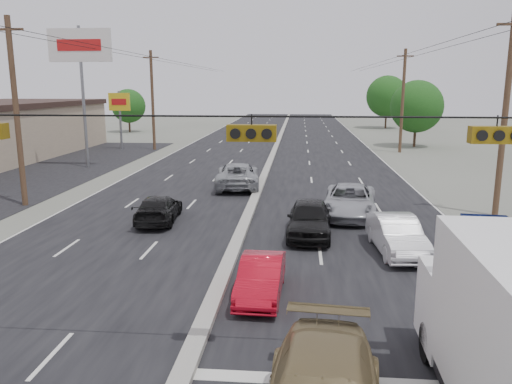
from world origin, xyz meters
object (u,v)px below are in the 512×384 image
utility_pole_left_c (153,100)px  red_sedan (261,278)px  queue_car_a (309,219)px  queue_car_d (500,251)px  pole_sign_billboard (80,54)px  tree_right_mid (417,107)px  utility_pole_left_b (16,112)px  queue_car_c (350,201)px  pole_sign_far (120,107)px  tree_left_far (129,106)px  utility_pole_right_c (403,100)px  queue_car_b (397,235)px  oncoming_far (238,175)px  oncoming_near (159,209)px  tree_right_far (387,96)px  utility_pole_right_b (505,114)px

utility_pole_left_c → red_sedan: bearing=-68.9°
queue_car_a → queue_car_d: bearing=-27.2°
pole_sign_billboard → tree_right_mid: pole_sign_billboard is taller
utility_pole_left_b → queue_car_d: size_ratio=1.95×
utility_pole_left_b → queue_car_c: (17.59, -0.75, -4.34)m
pole_sign_far → tree_right_mid: (31.00, 5.00, -0.07)m
utility_pole_left_c → utility_pole_left_b: bearing=-90.0°
tree_left_far → queue_car_d: tree_left_far is taller
utility_pole_right_c → queue_car_a: 31.24m
red_sedan → queue_car_b: size_ratio=0.84×
pole_sign_far → utility_pole_left_c: bearing=0.0°
pole_sign_billboard → queue_car_c: 25.26m
utility_pole_left_b → queue_car_c: 18.13m
pole_sign_billboard → queue_car_b: size_ratio=2.50×
utility_pole_left_b → oncoming_far: size_ratio=1.72×
tree_right_mid → utility_pole_left_b: bearing=-132.5°
pole_sign_billboard → queue_car_a: 26.00m
tree_left_far → queue_car_d: size_ratio=1.20×
pole_sign_far → pole_sign_billboard: bearing=-82.9°
utility_pole_left_b → oncoming_near: size_ratio=2.28×
tree_right_far → utility_pole_left_c: bearing=-133.5°
tree_right_far → queue_car_d: bearing=-95.8°
utility_pole_right_b → tree_left_far: bearing=127.5°
utility_pole_left_c → oncoming_far: bearing=-59.9°
pole_sign_billboard → pole_sign_far: (-1.50, 12.00, -4.46)m
utility_pole_left_b → pole_sign_billboard: bearing=98.7°
utility_pole_right_c → tree_left_far: bearing=149.9°
tree_right_mid → queue_car_d: 38.72m
utility_pole_right_b → queue_car_b: utility_pole_right_b is taller
utility_pole_right_b → tree_left_far: 56.72m
pole_sign_billboard → tree_left_far: (-7.50, 32.00, -5.15)m
pole_sign_far → red_sedan: (17.40, -36.01, -3.80)m
pole_sign_billboard → queue_car_b: bearing=-42.9°
tree_right_far → tree_left_far: bearing=-165.3°
utility_pole_left_b → oncoming_far: utility_pole_left_b is taller
tree_left_far → queue_car_b: (28.37, -51.43, -2.99)m
queue_car_c → tree_right_mid: bearing=79.3°
tree_left_far → queue_car_a: size_ratio=1.33×
queue_car_b → oncoming_far: 14.61m
oncoming_far → utility_pole_right_b: bearing=151.2°
pole_sign_billboard → oncoming_far: (13.07, -7.08, -8.06)m
utility_pole_left_c → utility_pole_right_c: 25.00m
pole_sign_far → utility_pole_right_b: bearing=-41.3°
utility_pole_right_b → queue_car_b: 9.90m
utility_pole_right_c → oncoming_far: utility_pole_right_c is taller
utility_pole_left_b → utility_pole_right_b: same height
utility_pole_right_c → pole_sign_billboard: pole_sign_billboard is taller
oncoming_far → tree_left_far: bearing=-68.0°
utility_pole_left_c → tree_left_far: bearing=115.4°
utility_pole_left_c → queue_car_c: size_ratio=1.81×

